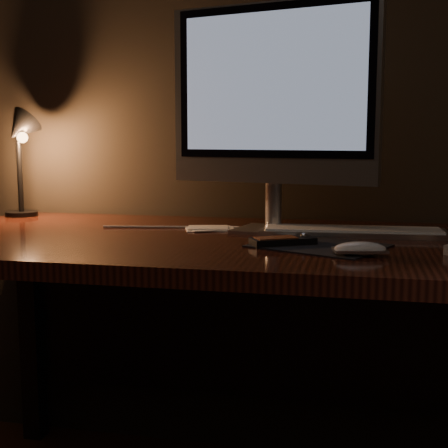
% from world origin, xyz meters
% --- Properties ---
extents(desk, '(1.60, 0.75, 0.75)m').
position_xyz_m(desk, '(0.00, 1.93, 0.62)').
color(desk, '#3E180E').
rests_on(desk, ground).
extents(monitor, '(0.54, 0.20, 0.57)m').
position_xyz_m(monitor, '(0.07, 1.97, 1.09)').
color(monitor, silver).
rests_on(monitor, desk).
extents(keyboard, '(0.47, 0.16, 0.02)m').
position_xyz_m(keyboard, '(0.27, 1.97, 0.76)').
color(keyboard, silver).
rests_on(keyboard, desk).
extents(mousepad, '(0.33, 0.31, 0.00)m').
position_xyz_m(mousepad, '(0.20, 1.78, 0.75)').
color(mousepad, black).
rests_on(mousepad, desk).
extents(mouse, '(0.12, 0.08, 0.02)m').
position_xyz_m(mouse, '(0.29, 1.68, 0.76)').
color(mouse, white).
rests_on(mouse, desk).
extents(media_remote, '(0.15, 0.12, 0.03)m').
position_xyz_m(media_remote, '(0.12, 1.77, 0.76)').
color(media_remote, black).
rests_on(media_remote, desk).
extents(papers, '(0.15, 0.12, 0.01)m').
position_xyz_m(papers, '(-0.10, 1.98, 0.75)').
color(papers, white).
rests_on(papers, desk).
extents(desk_lamp, '(0.15, 0.17, 0.33)m').
position_xyz_m(desk_lamp, '(-0.72, 2.10, 0.97)').
color(desk_lamp, black).
rests_on(desk_lamp, desk).
extents(cable, '(0.59, 0.02, 0.01)m').
position_xyz_m(cable, '(-0.08, 1.98, 0.75)').
color(cable, white).
rests_on(cable, desk).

